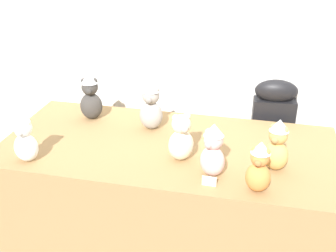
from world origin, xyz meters
name	(u,v)px	position (x,y,z in m)	size (l,w,h in m)	color
wall_back	(191,20)	(0.00, 0.95, 1.30)	(7.00, 0.08, 2.60)	white
display_table	(168,196)	(0.00, 0.25, 0.37)	(1.94, 0.90, 0.73)	olive
instrument_case	(270,145)	(0.60, 0.83, 0.49)	(0.29, 0.14, 0.97)	black
teddy_bear_cream	(181,139)	(0.10, 0.11, 0.86)	(0.18, 0.17, 0.27)	beige
teddy_bear_ash	(151,105)	(-0.15, 0.43, 0.89)	(0.14, 0.13, 0.32)	gray
teddy_bear_blush	(213,151)	(0.29, -0.01, 0.87)	(0.17, 0.16, 0.29)	beige
teddy_bear_charcoal	(91,97)	(-0.56, 0.49, 0.89)	(0.17, 0.15, 0.32)	#383533
teddy_bear_snow	(25,141)	(-0.70, -0.09, 0.85)	(0.13, 0.12, 0.25)	white
teddy_bear_ginger	(259,167)	(0.52, -0.10, 0.86)	(0.14, 0.12, 0.27)	#D17F3D
teddy_bear_honey	(277,145)	(0.60, 0.12, 0.87)	(0.16, 0.15, 0.29)	tan
name_card_front_left	(209,181)	(0.29, -0.11, 0.76)	(0.07, 0.01, 0.05)	white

